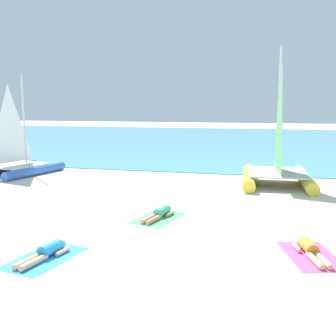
{
  "coord_description": "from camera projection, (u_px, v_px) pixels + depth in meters",
  "views": [
    {
      "loc": [
        3.39,
        -9.03,
        3.48
      ],
      "look_at": [
        0.0,
        4.79,
        1.2
      ],
      "focal_mm": 42.01,
      "sensor_mm": 36.0,
      "label": 1
    }
  ],
  "objects": [
    {
      "name": "ocean_water",
      "position": [
        229.0,
        140.0,
        39.39
      ],
      "size": [
        120.0,
        40.0,
        0.05
      ],
      "primitive_type": "cube",
      "color": "#4C9EB7",
      "rests_on": "ground"
    },
    {
      "name": "sailboat_yellow",
      "position": [
        277.0,
        165.0,
        17.27
      ],
      "size": [
        3.13,
        4.73,
        6.02
      ],
      "rotation": [
        0.0,
        0.0,
        0.04
      ],
      "color": "yellow",
      "rests_on": "ground"
    },
    {
      "name": "towel_center_left",
      "position": [
        45.0,
        258.0,
        9.03
      ],
      "size": [
        1.44,
        2.07,
        0.01
      ],
      "primitive_type": "cube",
      "rotation": [
        0.0,
        0.0,
        -0.19
      ],
      "color": "#338CD8",
      "rests_on": "ground"
    },
    {
      "name": "sailboat_blue",
      "position": [
        19.0,
        159.0,
        19.97
      ],
      "size": [
        3.27,
        4.3,
        5.02
      ],
      "rotation": [
        0.0,
        0.0,
        -0.23
      ],
      "color": "blue",
      "rests_on": "ground"
    },
    {
      "name": "towel_rightmost",
      "position": [
        311.0,
        256.0,
        9.16
      ],
      "size": [
        1.55,
        2.12,
        0.01
      ],
      "primitive_type": "cube",
      "rotation": [
        0.0,
        0.0,
        0.26
      ],
      "color": "#D84C99",
      "rests_on": "ground"
    },
    {
      "name": "ground_plane",
      "position": [
        193.0,
        176.0,
        19.6
      ],
      "size": [
        120.0,
        120.0,
        0.0
      ],
      "primitive_type": "plane",
      "color": "beige"
    },
    {
      "name": "sunbather_rightmost",
      "position": [
        310.0,
        250.0,
        9.2
      ],
      "size": [
        0.78,
        1.55,
        0.3
      ],
      "rotation": [
        0.0,
        0.0,
        0.26
      ],
      "color": "orange",
      "rests_on": "towel_rightmost"
    },
    {
      "name": "towel_center_right",
      "position": [
        159.0,
        218.0,
        12.24
      ],
      "size": [
        1.53,
        2.11,
        0.01
      ],
      "primitive_type": "cube",
      "rotation": [
        0.0,
        0.0,
        -0.24
      ],
      "color": "#4CB266",
      "rests_on": "ground"
    },
    {
      "name": "sunbather_center_left",
      "position": [
        47.0,
        252.0,
        9.07
      ],
      "size": [
        0.69,
        1.56,
        0.3
      ],
      "rotation": [
        0.0,
        0.0,
        -0.19
      ],
      "color": "#268CCC",
      "rests_on": "towel_center_left"
    },
    {
      "name": "sunbather_center_right",
      "position": [
        160.0,
        213.0,
        12.28
      ],
      "size": [
        0.76,
        1.55,
        0.3
      ],
      "rotation": [
        0.0,
        0.0,
        -0.24
      ],
      "color": "#3FB28C",
      "rests_on": "towel_center_right"
    }
  ]
}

